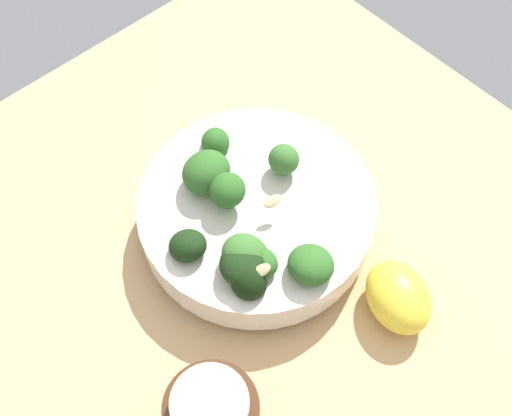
{
  "coord_description": "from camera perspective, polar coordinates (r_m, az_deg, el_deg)",
  "views": [
    {
      "loc": [
        -24.83,
        22.47,
        56.3
      ],
      "look_at": [
        -1.55,
        1.33,
        4.0
      ],
      "focal_mm": 44.27,
      "sensor_mm": 36.0,
      "label": 1
    }
  ],
  "objects": [
    {
      "name": "ground_plane",
      "position": [
        0.67,
        -0.05,
        -1.22
      ],
      "size": [
        61.72,
        61.72,
        4.36
      ],
      "primitive_type": "cube",
      "color": "tan"
    },
    {
      "name": "bowl_of_broccoli",
      "position": [
        0.61,
        -0.16,
        -0.52
      ],
      "size": [
        23.28,
        22.87,
        10.35
      ],
      "color": "silver",
      "rests_on": "ground_plane"
    },
    {
      "name": "lemon_wedge",
      "position": [
        0.6,
        12.71,
        -7.85
      ],
      "size": [
        8.87,
        7.88,
        5.02
      ],
      "primitive_type": "ellipsoid",
      "rotation": [
        0.0,
        0.0,
        5.91
      ],
      "color": "yellow",
      "rests_on": "ground_plane"
    }
  ]
}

